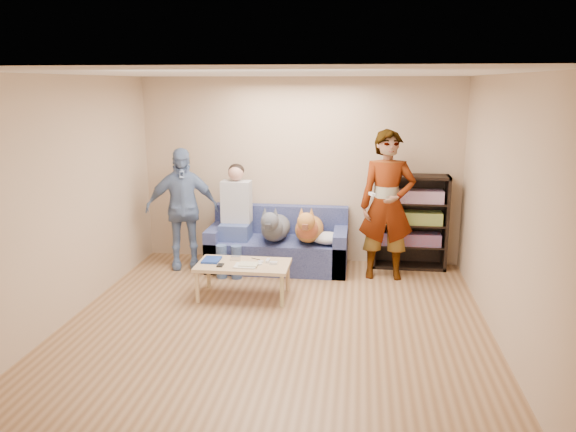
# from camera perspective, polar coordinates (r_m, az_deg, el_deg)

# --- Properties ---
(ground) EXTENTS (5.00, 5.00, 0.00)m
(ground) POSITION_cam_1_polar(r_m,az_deg,el_deg) (5.94, -1.52, -11.64)
(ground) COLOR brown
(ground) RESTS_ON ground
(ceiling) EXTENTS (5.00, 5.00, 0.00)m
(ceiling) POSITION_cam_1_polar(r_m,az_deg,el_deg) (5.39, -1.70, 14.30)
(ceiling) COLOR white
(ceiling) RESTS_ON ground
(wall_back) EXTENTS (4.50, 0.00, 4.50)m
(wall_back) POSITION_cam_1_polar(r_m,az_deg,el_deg) (7.96, 1.21, 4.60)
(wall_back) COLOR tan
(wall_back) RESTS_ON ground
(wall_front) EXTENTS (4.50, 0.00, 4.50)m
(wall_front) POSITION_cam_1_polar(r_m,az_deg,el_deg) (3.18, -8.73, -9.18)
(wall_front) COLOR tan
(wall_front) RESTS_ON ground
(wall_left) EXTENTS (0.00, 5.00, 5.00)m
(wall_left) POSITION_cam_1_polar(r_m,az_deg,el_deg) (6.27, -22.36, 1.21)
(wall_left) COLOR tan
(wall_left) RESTS_ON ground
(wall_right) EXTENTS (0.00, 5.00, 5.00)m
(wall_right) POSITION_cam_1_polar(r_m,az_deg,el_deg) (5.63, 21.63, -0.02)
(wall_right) COLOR tan
(wall_right) RESTS_ON ground
(blanket) EXTENTS (0.43, 0.37, 0.15)m
(blanket) POSITION_cam_1_polar(r_m,az_deg,el_deg) (7.48, 4.00, -2.25)
(blanket) COLOR #B8B8BD
(blanket) RESTS_ON sofa
(person_standing_right) EXTENTS (0.73, 0.49, 1.95)m
(person_standing_right) POSITION_cam_1_polar(r_m,az_deg,el_deg) (7.35, 10.03, 1.07)
(person_standing_right) COLOR gray
(person_standing_right) RESTS_ON ground
(person_standing_left) EXTENTS (1.06, 0.69, 1.67)m
(person_standing_left) POSITION_cam_1_polar(r_m,az_deg,el_deg) (7.83, -10.72, 0.76)
(person_standing_left) COLOR #6E91B0
(person_standing_left) RESTS_ON ground
(held_controller) EXTENTS (0.09, 0.14, 0.03)m
(held_controller) POSITION_cam_1_polar(r_m,az_deg,el_deg) (7.11, 8.55, 2.21)
(held_controller) COLOR white
(held_controller) RESTS_ON person_standing_right
(notebook_blue) EXTENTS (0.20, 0.26, 0.03)m
(notebook_blue) POSITION_cam_1_polar(r_m,az_deg,el_deg) (6.85, -7.77, -4.44)
(notebook_blue) COLOR navy
(notebook_blue) RESTS_ON coffee_table
(papers) EXTENTS (0.26, 0.20, 0.02)m
(papers) POSITION_cam_1_polar(r_m,az_deg,el_deg) (6.61, -4.32, -5.06)
(papers) COLOR beige
(papers) RESTS_ON coffee_table
(magazine) EXTENTS (0.22, 0.17, 0.01)m
(magazine) POSITION_cam_1_polar(r_m,az_deg,el_deg) (6.62, -4.03, -4.90)
(magazine) COLOR beige
(magazine) RESTS_ON coffee_table
(camera_silver) EXTENTS (0.11, 0.06, 0.05)m
(camera_silver) POSITION_cam_1_polar(r_m,az_deg,el_deg) (6.84, -5.35, -4.27)
(camera_silver) COLOR silver
(camera_silver) RESTS_ON coffee_table
(controller_a) EXTENTS (0.04, 0.13, 0.03)m
(controller_a) POSITION_cam_1_polar(r_m,az_deg,el_deg) (6.75, -2.06, -4.55)
(controller_a) COLOR silver
(controller_a) RESTS_ON coffee_table
(controller_b) EXTENTS (0.09, 0.06, 0.03)m
(controller_b) POSITION_cam_1_polar(r_m,az_deg,el_deg) (6.67, -1.49, -4.79)
(controller_b) COLOR silver
(controller_b) RESTS_ON coffee_table
(headphone_cup_a) EXTENTS (0.07, 0.07, 0.02)m
(headphone_cup_a) POSITION_cam_1_polar(r_m,az_deg,el_deg) (6.66, -2.91, -4.88)
(headphone_cup_a) COLOR silver
(headphone_cup_a) RESTS_ON coffee_table
(headphone_cup_b) EXTENTS (0.07, 0.07, 0.02)m
(headphone_cup_b) POSITION_cam_1_polar(r_m,az_deg,el_deg) (6.73, -2.79, -4.67)
(headphone_cup_b) COLOR silver
(headphone_cup_b) RESTS_ON coffee_table
(pen_orange) EXTENTS (0.13, 0.06, 0.01)m
(pen_orange) POSITION_cam_1_polar(r_m,az_deg,el_deg) (6.57, -5.02, -5.22)
(pen_orange) COLOR #BF601B
(pen_orange) RESTS_ON coffee_table
(pen_black) EXTENTS (0.13, 0.08, 0.01)m
(pen_black) POSITION_cam_1_polar(r_m,az_deg,el_deg) (6.86, -3.27, -4.38)
(pen_black) COLOR black
(pen_black) RESTS_ON coffee_table
(wallet) EXTENTS (0.07, 0.12, 0.02)m
(wallet) POSITION_cam_1_polar(r_m,az_deg,el_deg) (6.66, -6.89, -4.98)
(wallet) COLOR black
(wallet) RESTS_ON coffee_table
(sofa) EXTENTS (1.90, 0.85, 0.82)m
(sofa) POSITION_cam_1_polar(r_m,az_deg,el_deg) (7.82, -0.97, -3.21)
(sofa) COLOR #515B93
(sofa) RESTS_ON ground
(person_seated) EXTENTS (0.40, 0.73, 1.47)m
(person_seated) POSITION_cam_1_polar(r_m,az_deg,el_deg) (7.68, -5.39, 0.22)
(person_seated) COLOR #415490
(person_seated) RESTS_ON sofa
(dog_gray) EXTENTS (0.38, 1.24, 0.56)m
(dog_gray) POSITION_cam_1_polar(r_m,az_deg,el_deg) (7.55, -1.37, -1.12)
(dog_gray) COLOR #4F5359
(dog_gray) RESTS_ON sofa
(dog_tan) EXTENTS (0.38, 1.15, 0.55)m
(dog_tan) POSITION_cam_1_polar(r_m,az_deg,el_deg) (7.51, 2.12, -1.22)
(dog_tan) COLOR #AA7234
(dog_tan) RESTS_ON sofa
(coffee_table) EXTENTS (1.10, 0.60, 0.42)m
(coffee_table) POSITION_cam_1_polar(r_m,az_deg,el_deg) (6.73, -4.56, -5.21)
(coffee_table) COLOR tan
(coffee_table) RESTS_ON ground
(bookshelf) EXTENTS (1.00, 0.34, 1.30)m
(bookshelf) POSITION_cam_1_polar(r_m,az_deg,el_deg) (7.90, 12.30, -0.37)
(bookshelf) COLOR black
(bookshelf) RESTS_ON ground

